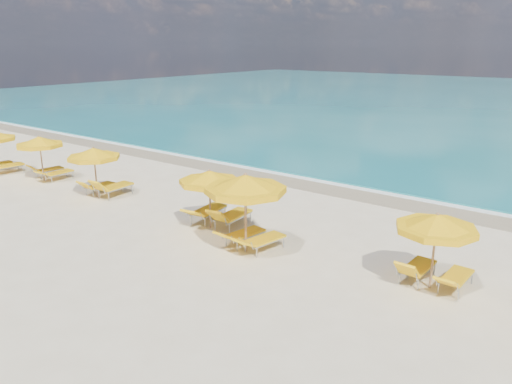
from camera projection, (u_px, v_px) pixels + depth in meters
The scene contains 20 objects.
ground_plane at pixel (228, 238), 16.27m from camera, with size 120.00×120.00×0.00m, color beige.
wet_sand_band at pixel (337, 188), 21.92m from camera, with size 120.00×2.60×0.01m, color tan.
foam_line at pixel (345, 184), 22.53m from camera, with size 120.00×1.20×0.03m, color white.
whitecap_near at pixel (326, 140), 32.72m from camera, with size 14.00×0.36×0.05m, color white.
umbrella_1 at pixel (39, 142), 22.55m from camera, with size 2.26×2.26×2.10m.
umbrella_2 at pixel (94, 154), 20.08m from camera, with size 2.73×2.73×2.11m.
umbrella_3 at pixel (209, 178), 16.64m from camera, with size 2.38×2.38×2.08m.
umbrella_4 at pixel (245, 185), 14.61m from camera, with size 2.62×2.62×2.48m.
umbrella_5 at pixel (437, 224), 12.43m from camera, with size 2.14×2.14×2.07m.
lounger_0_right at pixel (7, 169), 24.22m from camera, with size 0.76×1.91×0.74m.
lounger_1_left at pixel (49, 172), 23.74m from camera, with size 0.69×1.65×0.71m.
lounger_1_right at pixel (58, 176), 23.09m from camera, with size 0.61×1.74×0.63m.
lounger_2_left at pixel (99, 189), 21.03m from camera, with size 0.58×1.61×0.73m.
lounger_2_right at pixel (115, 190), 20.64m from camera, with size 0.79×1.93×0.91m.
lounger_3_left at pixel (208, 215), 17.73m from camera, with size 0.90×2.05×0.77m.
lounger_3_right at pixel (232, 220), 17.19m from camera, with size 0.83×1.99×0.92m.
lounger_4_left at pixel (244, 238), 15.69m from camera, with size 0.82×1.83×0.67m.
lounger_4_right at pixel (264, 244), 15.22m from camera, with size 0.88×1.86×0.65m.
lounger_5_left at pixel (417, 272), 13.31m from camera, with size 0.64×1.69×0.83m.
lounger_5_right at pixel (455, 282), 12.80m from camera, with size 0.61×1.71×0.69m.
Camera 1 is at (9.88, -11.53, 6.09)m, focal length 35.00 mm.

